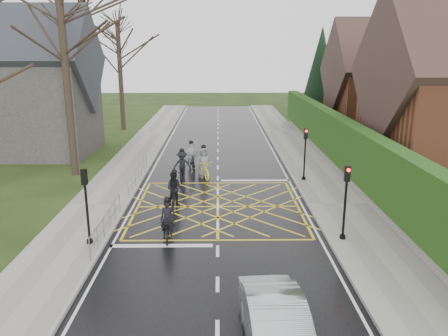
{
  "coord_description": "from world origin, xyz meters",
  "views": [
    {
      "loc": [
        0.05,
        -20.57,
        7.6
      ],
      "look_at": [
        0.34,
        2.61,
        1.3
      ],
      "focal_mm": 35.0,
      "sensor_mm": 36.0,
      "label": 1
    }
  ],
  "objects_px": {
    "cyclist_mid": "(182,168)",
    "cyclist_lead": "(204,166)",
    "cyclist_rear": "(168,226)",
    "car": "(277,328)",
    "cyclist_front": "(191,159)",
    "cyclist_back": "(175,192)"
  },
  "relations": [
    {
      "from": "cyclist_front",
      "to": "cyclist_lead",
      "type": "xyz_separation_m",
      "value": [
        0.87,
        -1.84,
        -0.01
      ]
    },
    {
      "from": "car",
      "to": "cyclist_back",
      "type": "bearing_deg",
      "value": 104.3
    },
    {
      "from": "cyclist_rear",
      "to": "cyclist_front",
      "type": "xyz_separation_m",
      "value": [
        0.33,
        10.82,
        0.13
      ]
    },
    {
      "from": "car",
      "to": "cyclist_lead",
      "type": "bearing_deg",
      "value": 94.34
    },
    {
      "from": "cyclist_back",
      "to": "cyclist_lead",
      "type": "xyz_separation_m",
      "value": [
        1.29,
        4.99,
        -0.01
      ]
    },
    {
      "from": "cyclist_lead",
      "to": "cyclist_mid",
      "type": "bearing_deg",
      "value": -178.95
    },
    {
      "from": "cyclist_rear",
      "to": "cyclist_mid",
      "type": "height_order",
      "value": "cyclist_mid"
    },
    {
      "from": "cyclist_rear",
      "to": "car",
      "type": "xyz_separation_m",
      "value": [
        3.6,
        -7.07,
        0.13
      ]
    },
    {
      "from": "cyclist_back",
      "to": "cyclist_front",
      "type": "xyz_separation_m",
      "value": [
        0.43,
        6.83,
        0.0
      ]
    },
    {
      "from": "cyclist_lead",
      "to": "cyclist_back",
      "type": "bearing_deg",
      "value": -122.53
    },
    {
      "from": "cyclist_back",
      "to": "cyclist_mid",
      "type": "bearing_deg",
      "value": 92.48
    },
    {
      "from": "cyclist_front",
      "to": "car",
      "type": "distance_m",
      "value": 18.18
    },
    {
      "from": "cyclist_mid",
      "to": "car",
      "type": "xyz_separation_m",
      "value": [
        3.68,
        -15.6,
        0.01
      ]
    },
    {
      "from": "cyclist_rear",
      "to": "cyclist_lead",
      "type": "height_order",
      "value": "cyclist_lead"
    },
    {
      "from": "cyclist_lead",
      "to": "car",
      "type": "bearing_deg",
      "value": -99.53
    },
    {
      "from": "cyclist_mid",
      "to": "cyclist_lead",
      "type": "distance_m",
      "value": 1.36
    },
    {
      "from": "cyclist_mid",
      "to": "cyclist_lead",
      "type": "height_order",
      "value": "cyclist_lead"
    },
    {
      "from": "cyclist_rear",
      "to": "cyclist_front",
      "type": "distance_m",
      "value": 10.83
    },
    {
      "from": "cyclist_mid",
      "to": "cyclist_front",
      "type": "height_order",
      "value": "cyclist_front"
    },
    {
      "from": "cyclist_back",
      "to": "car",
      "type": "distance_m",
      "value": 11.65
    },
    {
      "from": "cyclist_mid",
      "to": "cyclist_front",
      "type": "bearing_deg",
      "value": 77.8
    },
    {
      "from": "cyclist_front",
      "to": "cyclist_lead",
      "type": "height_order",
      "value": "cyclist_lead"
    }
  ]
}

